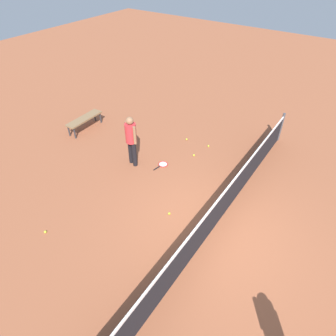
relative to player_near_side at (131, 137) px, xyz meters
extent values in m
plane|color=#9E5638|center=(0.95, 3.39, -1.01)|extent=(40.00, 40.00, 0.00)
cylinder|color=#4C4C51|center=(-4.05, 3.39, -0.47)|extent=(0.09, 0.09, 1.07)
cube|color=black|center=(0.95, 3.39, -0.55)|extent=(10.00, 0.02, 0.91)
cube|color=white|center=(0.95, 3.39, -0.07)|extent=(10.00, 0.04, 0.06)
cylinder|color=black|center=(-0.03, -0.11, -0.58)|extent=(0.17, 0.17, 0.85)
cylinder|color=black|center=(0.03, 0.11, -0.58)|extent=(0.17, 0.17, 0.85)
cylinder|color=red|center=(0.00, 0.00, 0.15)|extent=(0.42, 0.42, 0.62)
cylinder|color=#9E704C|center=(-0.06, -0.21, 0.17)|extent=(0.11, 0.11, 0.58)
cylinder|color=#9E704C|center=(0.06, 0.21, 0.17)|extent=(0.11, 0.11, 0.58)
sphere|color=#9E704C|center=(0.00, 0.00, 0.58)|extent=(0.28, 0.28, 0.23)
torus|color=red|center=(-0.50, 0.82, -1.00)|extent=(0.36, 0.36, 0.02)
cylinder|color=silver|center=(-0.50, 0.82, -1.00)|extent=(0.30, 0.30, 0.00)
cylinder|color=black|center=(-0.22, 0.78, -0.99)|extent=(0.28, 0.07, 0.03)
sphere|color=#C6E033|center=(1.16, 2.21, -0.98)|extent=(0.07, 0.07, 0.07)
sphere|color=#C6E033|center=(-2.24, 1.54, -0.98)|extent=(0.07, 0.07, 0.07)
sphere|color=#C6E033|center=(3.43, 0.01, -0.98)|extent=(0.07, 0.07, 0.07)
sphere|color=#C6E033|center=(-1.47, 1.41, -0.98)|extent=(0.07, 0.07, 0.07)
sphere|color=#C6E033|center=(-2.16, 0.69, -0.98)|extent=(0.07, 0.07, 0.07)
cube|color=olive|center=(-0.63, -2.88, -0.56)|extent=(1.51, 0.44, 0.06)
cylinder|color=#333338|center=(-1.29, -3.05, -0.80)|extent=(0.06, 0.06, 0.42)
cylinder|color=#333338|center=(0.05, -3.01, -0.80)|extent=(0.06, 0.06, 0.42)
cylinder|color=#333338|center=(-1.30, -2.75, -0.80)|extent=(0.06, 0.06, 0.42)
cylinder|color=#333338|center=(0.04, -2.71, -0.80)|extent=(0.06, 0.06, 0.42)
camera|label=1|loc=(5.58, 5.23, 4.87)|focal=31.48mm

